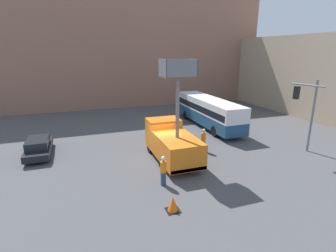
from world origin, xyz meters
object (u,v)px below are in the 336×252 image
at_px(city_bus, 208,110).
at_px(traffic_cone_near_truck, 173,204).
at_px(utility_truck, 172,141).
at_px(road_worker_near_truck, 163,171).
at_px(parked_car_curbside, 39,147).
at_px(traffic_light_pole, 307,106).
at_px(road_worker_directing, 203,140).

distance_m(city_bus, traffic_cone_near_truck, 16.05).
relative_size(utility_truck, city_bus, 0.66).
xyz_separation_m(utility_truck, road_worker_near_truck, (-1.79, -3.39, -0.57)).
bearing_deg(parked_car_curbside, city_bus, 10.48).
xyz_separation_m(city_bus, traffic_cone_near_truck, (-8.92, -13.27, -1.39)).
bearing_deg(city_bus, parked_car_curbside, 102.23).
bearing_deg(utility_truck, parked_car_curbside, 155.75).
bearing_deg(traffic_cone_near_truck, utility_truck, 70.34).
xyz_separation_m(city_bus, road_worker_near_truck, (-8.54, -10.60, -0.83)).
relative_size(city_bus, traffic_cone_near_truck, 13.94).
bearing_deg(traffic_cone_near_truck, parked_car_curbside, 125.03).
height_order(utility_truck, traffic_cone_near_truck, utility_truck).
bearing_deg(road_worker_near_truck, traffic_light_pole, -156.75).
xyz_separation_m(road_worker_directing, parked_car_curbside, (-12.35, 3.44, -0.24)).
relative_size(road_worker_near_truck, parked_car_curbside, 0.41).
bearing_deg(parked_car_curbside, traffic_light_pole, -18.27).
bearing_deg(parked_car_curbside, road_worker_near_truck, -45.10).
bearing_deg(road_worker_directing, city_bus, -104.04).
bearing_deg(traffic_light_pole, city_bus, 109.13).
bearing_deg(city_bus, road_worker_directing, 151.24).
bearing_deg(road_worker_near_truck, utility_truck, -100.41).
height_order(city_bus, road_worker_near_truck, city_bus).
bearing_deg(parked_car_curbside, utility_truck, -24.25).
relative_size(utility_truck, road_worker_near_truck, 3.92).
height_order(utility_truck, traffic_light_pole, utility_truck).
relative_size(city_bus, road_worker_near_truck, 5.92).
height_order(utility_truck, parked_car_curbside, utility_truck).
height_order(road_worker_near_truck, parked_car_curbside, road_worker_near_truck).
relative_size(city_bus, parked_car_curbside, 2.41).
height_order(city_bus, traffic_cone_near_truck, city_bus).
height_order(traffic_cone_near_truck, parked_car_curbside, parked_car_curbside).
bearing_deg(traffic_cone_near_truck, road_worker_directing, 53.11).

